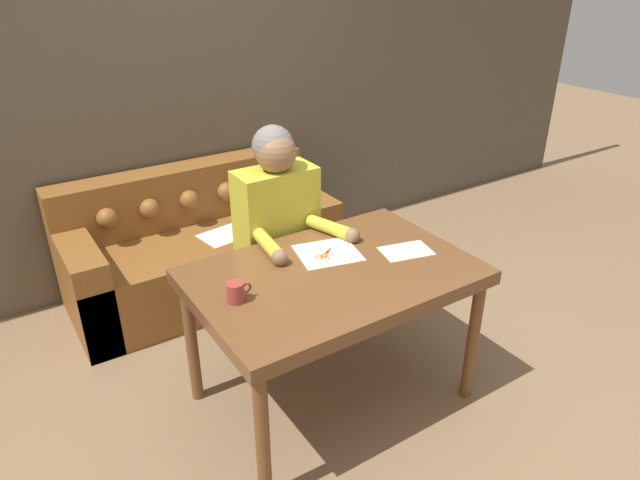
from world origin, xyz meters
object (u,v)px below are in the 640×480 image
(dining_table, at_px, (333,284))
(scissors, at_px, (326,254))
(couch, at_px, (200,250))
(mug, at_px, (236,292))
(person, at_px, (278,239))

(dining_table, height_order, scissors, scissors)
(couch, distance_m, mug, 1.49)
(person, distance_m, scissors, 0.43)
(dining_table, height_order, person, person)
(person, relative_size, scissors, 6.17)
(mug, bearing_deg, scissors, 14.49)
(person, distance_m, mug, 0.77)
(dining_table, bearing_deg, couch, 96.04)
(scissors, xyz_separation_m, mug, (-0.56, -0.14, 0.04))
(dining_table, relative_size, mug, 11.62)
(couch, xyz_separation_m, mug, (-0.35, -1.36, 0.50))
(scissors, bearing_deg, mug, -165.51)
(dining_table, distance_m, mug, 0.51)
(scissors, bearing_deg, couch, 99.53)
(person, height_order, scissors, person)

